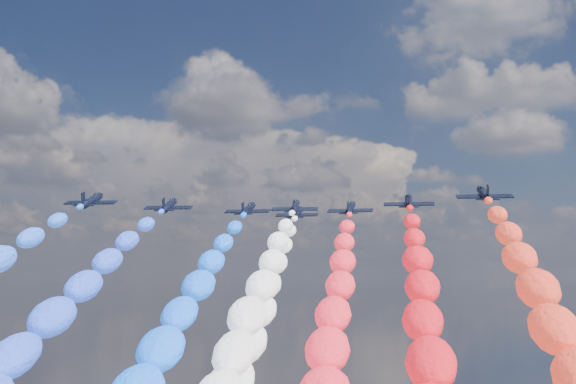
# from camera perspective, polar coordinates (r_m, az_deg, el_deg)

# --- Properties ---
(jet_0) EXTENTS (9.50, 12.57, 6.07)m
(jet_0) POSITION_cam_1_polar(r_m,az_deg,el_deg) (133.00, -14.95, -0.64)
(jet_0) COLOR black
(jet_1) EXTENTS (9.56, 12.61, 6.07)m
(jet_1) POSITION_cam_1_polar(r_m,az_deg,el_deg) (139.67, -9.20, -1.05)
(jet_1) COLOR black
(jet_2) EXTENTS (9.42, 12.51, 6.07)m
(jet_2) POSITION_cam_1_polar(r_m,az_deg,el_deg) (145.71, -3.11, -1.35)
(jet_2) COLOR black
(jet_3) EXTENTS (9.47, 12.54, 6.07)m
(jet_3) POSITION_cam_1_polar(r_m,az_deg,el_deg) (140.75, 0.55, -1.17)
(jet_3) COLOR black
(jet_4) EXTENTS (9.16, 12.32, 6.07)m
(jet_4) POSITION_cam_1_polar(r_m,az_deg,el_deg) (154.26, 0.73, -1.64)
(jet_4) COLOR black
(trail_4) EXTENTS (7.36, 118.13, 56.54)m
(trail_4) POSITION_cam_1_polar(r_m,az_deg,el_deg) (95.09, -3.64, -14.36)
(trail_4) COLOR white
(jet_5) EXTENTS (9.61, 12.65, 6.07)m
(jet_5) POSITION_cam_1_polar(r_m,az_deg,el_deg) (144.66, 4.86, -1.29)
(jet_5) COLOR black
(jet_6) EXTENTS (9.12, 12.30, 6.07)m
(jet_6) POSITION_cam_1_polar(r_m,az_deg,el_deg) (132.78, 9.34, -0.76)
(jet_6) COLOR black
(jet_7) EXTENTS (8.94, 12.17, 6.07)m
(jet_7) POSITION_cam_1_polar(r_m,az_deg,el_deg) (122.57, 14.93, -0.16)
(jet_7) COLOR black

